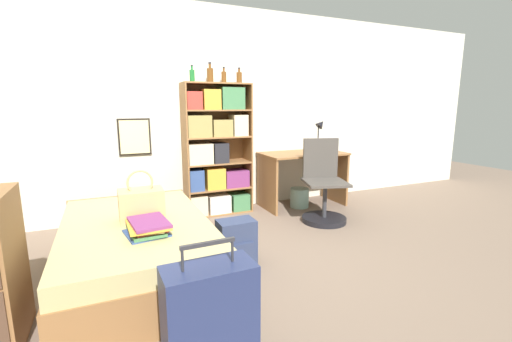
% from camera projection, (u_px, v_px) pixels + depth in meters
% --- Properties ---
extents(ground_plane, '(14.00, 14.00, 0.00)m').
position_uv_depth(ground_plane, '(223.00, 258.00, 3.12)').
color(ground_plane, '#756051').
extents(wall_back, '(10.00, 0.09, 2.60)m').
position_uv_depth(wall_back, '(182.00, 111.00, 4.26)').
color(wall_back, beige).
rests_on(wall_back, ground_plane).
extents(bed, '(1.13, 1.82, 0.46)m').
position_uv_depth(bed, '(137.00, 247.00, 2.80)').
color(bed, olive).
rests_on(bed, ground_plane).
extents(handbag, '(0.34, 0.24, 0.41)m').
position_uv_depth(handbag, '(141.00, 204.00, 2.75)').
color(handbag, tan).
rests_on(handbag, bed).
extents(book_stack_on_bed, '(0.33, 0.40, 0.10)m').
position_uv_depth(book_stack_on_bed, '(148.00, 227.00, 2.47)').
color(book_stack_on_bed, '#334C84').
rests_on(book_stack_on_bed, bed).
extents(suitcase, '(0.47, 0.24, 0.71)m').
position_uv_depth(suitcase, '(210.00, 319.00, 1.76)').
color(suitcase, navy).
rests_on(suitcase, ground_plane).
extents(bookcase, '(0.84, 0.32, 1.64)m').
position_uv_depth(bookcase, '(216.00, 152.00, 4.30)').
color(bookcase, olive).
rests_on(bookcase, ground_plane).
extents(bottle_green, '(0.06, 0.06, 0.20)m').
position_uv_depth(bottle_green, '(192.00, 75.00, 4.01)').
color(bottle_green, '#1E6B2D').
rests_on(bottle_green, bookcase).
extents(bottle_brown, '(0.08, 0.08, 0.24)m').
position_uv_depth(bottle_brown, '(210.00, 75.00, 4.10)').
color(bottle_brown, brown).
rests_on(bottle_brown, bookcase).
extents(bottle_clear, '(0.06, 0.06, 0.19)m').
position_uv_depth(bottle_clear, '(224.00, 77.00, 4.20)').
color(bottle_clear, brown).
rests_on(bottle_clear, bookcase).
extents(bottle_blue, '(0.07, 0.07, 0.19)m').
position_uv_depth(bottle_blue, '(239.00, 77.00, 4.26)').
color(bottle_blue, brown).
rests_on(bottle_blue, bookcase).
extents(desk, '(1.13, 0.63, 0.74)m').
position_uv_depth(desk, '(303.00, 169.00, 4.69)').
color(desk, olive).
rests_on(desk, ground_plane).
extents(desk_lamp, '(0.18, 0.14, 0.46)m').
position_uv_depth(desk_lamp, '(320.00, 129.00, 4.75)').
color(desk_lamp, black).
rests_on(desk_lamp, desk).
extents(desk_chair, '(0.60, 0.60, 0.98)m').
position_uv_depth(desk_chair, '(323.00, 195.00, 4.11)').
color(desk_chair, black).
rests_on(desk_chair, ground_plane).
extents(backpack, '(0.32, 0.24, 0.40)m').
position_uv_depth(backpack, '(237.00, 243.00, 2.98)').
color(backpack, '#2D3856').
rests_on(backpack, ground_plane).
extents(waste_bin, '(0.25, 0.25, 0.26)m').
position_uv_depth(waste_bin, '(300.00, 198.00, 4.68)').
color(waste_bin, '#99C1B2').
rests_on(waste_bin, ground_plane).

